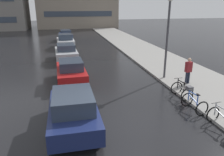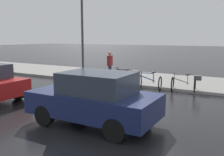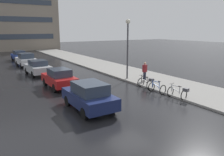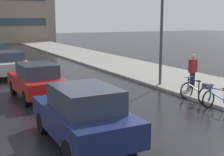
% 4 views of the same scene
% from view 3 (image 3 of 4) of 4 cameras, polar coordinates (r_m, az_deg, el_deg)
% --- Properties ---
extents(ground_plane, '(140.00, 140.00, 0.00)m').
position_cam_3_polar(ground_plane, '(13.65, 4.25, -7.19)').
color(ground_plane, black).
extents(sidewalk_kerb, '(4.80, 60.00, 0.14)m').
position_cam_3_polar(sidewalk_kerb, '(24.90, 1.86, 2.06)').
color(sidewalk_kerb, gray).
rests_on(sidewalk_kerb, ground).
extents(bicycle_nearest, '(0.86, 1.44, 0.96)m').
position_cam_3_polar(bicycle_nearest, '(15.44, 17.11, -3.52)').
color(bicycle_nearest, black).
rests_on(bicycle_nearest, ground).
extents(bicycle_second, '(0.85, 1.21, 0.95)m').
position_cam_3_polar(bicycle_second, '(16.44, 11.68, -2.53)').
color(bicycle_second, black).
rests_on(bicycle_second, ground).
extents(bicycle_third, '(0.79, 1.39, 1.00)m').
position_cam_3_polar(bicycle_third, '(17.59, 9.04, -1.11)').
color(bicycle_third, black).
rests_on(bicycle_third, ground).
extents(car_navy, '(1.93, 3.98, 1.64)m').
position_cam_3_polar(car_navy, '(12.81, -5.99, -4.66)').
color(car_navy, navy).
rests_on(car_navy, ground).
extents(car_red, '(1.89, 3.91, 1.55)m').
position_cam_3_polar(car_red, '(18.07, -13.62, -0.02)').
color(car_red, '#AD1919').
rests_on(car_red, ground).
extents(car_silver, '(2.08, 4.12, 1.53)m').
position_cam_3_polar(car_silver, '(23.93, -18.82, 2.66)').
color(car_silver, '#B2B5BA').
rests_on(car_silver, ground).
extents(car_white, '(2.06, 3.99, 1.67)m').
position_cam_3_polar(car_white, '(30.12, -21.55, 4.49)').
color(car_white, silver).
rests_on(car_white, ground).
extents(car_blue, '(1.90, 3.79, 1.52)m').
position_cam_3_polar(car_blue, '(35.85, -23.09, 5.42)').
color(car_blue, navy).
rests_on(car_blue, ground).
extents(pedestrian, '(0.43, 0.30, 1.79)m').
position_cam_3_polar(pedestrian, '(19.69, 8.54, 1.91)').
color(pedestrian, '#1E2333').
rests_on(pedestrian, ground).
extents(streetlamp, '(0.41, 0.41, 5.51)m').
position_cam_3_polar(streetlamp, '(19.96, 4.11, 9.91)').
color(streetlamp, '#424247').
rests_on(streetlamp, ground).
extents(building_facade_main, '(17.24, 9.28, 17.17)m').
position_cam_3_polar(building_facade_main, '(56.47, -23.98, 15.56)').
color(building_facade_main, gray).
rests_on(building_facade_main, ground).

